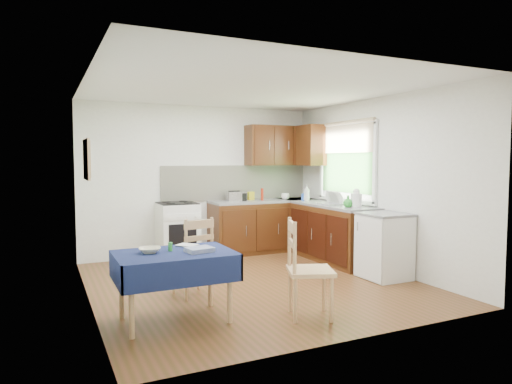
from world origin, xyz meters
name	(u,v)px	position (x,y,z in m)	size (l,w,h in m)	color
floor	(253,283)	(0.00, 0.00, 0.00)	(4.20, 4.20, 0.00)	#503515
ceiling	(253,88)	(0.00, 0.00, 2.50)	(4.00, 4.20, 0.02)	silver
wall_back	(201,180)	(0.00, 2.10, 1.25)	(4.00, 0.02, 2.50)	silver
wall_front	(354,200)	(0.00, -2.10, 1.25)	(4.00, 0.02, 2.50)	silver
wall_left	(87,191)	(-2.00, 0.00, 1.25)	(0.02, 4.20, 2.50)	silver
wall_right	(376,183)	(2.00, 0.00, 1.25)	(0.02, 4.20, 2.50)	silver
base_cabinets	(295,230)	(1.36, 1.26, 0.43)	(1.90, 2.30, 0.86)	#321808
worktop_back	(264,201)	(1.05, 1.80, 0.88)	(1.90, 0.60, 0.04)	slate
worktop_right	(333,205)	(1.70, 0.65, 0.88)	(0.60, 1.70, 0.04)	slate
worktop_corner	(296,200)	(1.70, 1.80, 0.88)	(0.60, 0.60, 0.04)	slate
splashback	(237,183)	(0.65, 2.08, 1.20)	(2.70, 0.02, 0.60)	beige
upper_cabinets	(288,146)	(1.52, 1.80, 1.85)	(1.20, 0.85, 0.70)	#321808
stove	(178,231)	(-0.50, 1.80, 0.46)	(0.60, 0.61, 0.92)	white
window	(346,157)	(1.97, 0.70, 1.65)	(0.04, 1.48, 1.26)	#2B5824
fridge	(385,246)	(1.70, -0.55, 0.44)	(0.58, 0.60, 0.89)	white
corkboard	(87,160)	(-1.97, 0.30, 1.60)	(0.04, 0.62, 0.47)	tan
dining_table	(174,263)	(-1.29, -0.95, 0.58)	(1.14, 0.77, 0.69)	#0E183A
chair_far	(194,254)	(-0.86, -0.23, 0.49)	(0.48, 0.48, 0.93)	tan
chair_near	(305,266)	(-0.06, -1.41, 0.53)	(0.57, 0.57, 1.00)	tan
toaster	(234,196)	(0.47, 1.77, 0.98)	(0.24, 0.14, 0.18)	silver
sandwich_press	(236,196)	(0.55, 1.86, 0.98)	(0.28, 0.24, 0.16)	black
sauce_bottle	(262,194)	(0.98, 1.74, 1.00)	(0.05, 0.05, 0.21)	#AE230D
yellow_packet	(251,196)	(0.85, 1.91, 0.97)	(0.11, 0.07, 0.14)	yellow
dish_rack	(334,203)	(1.69, 0.62, 0.92)	(0.44, 0.33, 0.21)	gray
kettle	(356,199)	(1.73, 0.11, 1.02)	(0.16, 0.16, 0.28)	white
cup	(285,196)	(1.43, 1.72, 0.95)	(0.14, 0.14, 0.11)	white
soap_bottle_a	(307,193)	(1.62, 1.32, 1.04)	(0.11, 0.11, 0.28)	white
soap_bottle_b	(304,195)	(1.60, 1.36, 0.99)	(0.08, 0.08, 0.18)	blue
soap_bottle_c	(348,201)	(1.62, 0.16, 0.99)	(0.14, 0.14, 0.18)	green
plate_bowl	(150,250)	(-1.51, -0.87, 0.71)	(0.21, 0.21, 0.05)	beige
book	(183,247)	(-1.14, -0.74, 0.70)	(0.15, 0.21, 0.02)	white
spice_jar	(170,247)	(-1.31, -0.87, 0.73)	(0.04, 0.04, 0.09)	green
tea_towel	(199,250)	(-1.06, -1.04, 0.71)	(0.25, 0.20, 0.05)	navy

